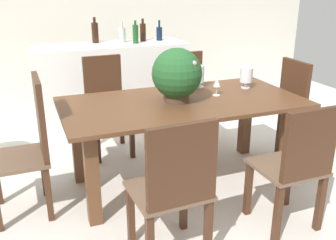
# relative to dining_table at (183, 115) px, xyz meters

# --- Properties ---
(ground_plane) EXTENTS (7.04, 7.04, 0.00)m
(ground_plane) POSITION_rel_dining_table_xyz_m (0.00, 0.07, -0.61)
(ground_plane) COLOR silver
(back_wall) EXTENTS (6.40, 0.10, 2.60)m
(back_wall) POSITION_rel_dining_table_xyz_m (0.00, 2.67, 0.69)
(back_wall) COLOR beige
(back_wall) RESTS_ON ground
(dining_table) EXTENTS (1.96, 0.97, 0.74)m
(dining_table) POSITION_rel_dining_table_xyz_m (0.00, 0.00, 0.00)
(dining_table) COLOR brown
(dining_table) RESTS_ON ground
(chair_far_left) EXTENTS (0.42, 0.46, 0.96)m
(chair_far_left) POSITION_rel_dining_table_xyz_m (-0.44, 0.91, -0.09)
(chair_far_left) COLOR #422616
(chair_far_left) RESTS_ON ground
(chair_far_right) EXTENTS (0.48, 0.49, 0.94)m
(chair_far_right) POSITION_rel_dining_table_xyz_m (0.44, 0.91, -0.10)
(chair_far_right) COLOR #422616
(chair_far_right) RESTS_ON ground
(chair_near_left) EXTENTS (0.48, 0.44, 0.95)m
(chair_near_left) POSITION_rel_dining_table_xyz_m (-0.44, -0.91, -0.09)
(chair_near_left) COLOR #422616
(chair_near_left) RESTS_ON ground
(chair_foot_end) EXTENTS (0.43, 0.41, 0.99)m
(chair_foot_end) POSITION_rel_dining_table_xyz_m (1.20, 0.00, -0.08)
(chair_foot_end) COLOR #422616
(chair_foot_end) RESTS_ON ground
(chair_head_end) EXTENTS (0.43, 0.46, 1.03)m
(chair_head_end) POSITION_rel_dining_table_xyz_m (-1.20, 0.00, -0.05)
(chair_head_end) COLOR #422616
(chair_head_end) RESTS_ON ground
(chair_near_right) EXTENTS (0.43, 0.43, 0.92)m
(chair_near_right) POSITION_rel_dining_table_xyz_m (0.44, -0.90, -0.10)
(chair_near_right) COLOR #422616
(chair_near_right) RESTS_ON ground
(flower_centerpiece) EXTENTS (0.40, 0.40, 0.43)m
(flower_centerpiece) POSITION_rel_dining_table_xyz_m (-0.06, -0.01, 0.35)
(flower_centerpiece) COLOR #4C3828
(flower_centerpiece) RESTS_ON dining_table
(crystal_vase_left) EXTENTS (0.10, 0.10, 0.15)m
(crystal_vase_left) POSITION_rel_dining_table_xyz_m (0.13, 0.27, 0.21)
(crystal_vase_left) COLOR silver
(crystal_vase_left) RESTS_ON dining_table
(crystal_vase_center_near) EXTENTS (0.09, 0.09, 0.20)m
(crystal_vase_center_near) POSITION_rel_dining_table_xyz_m (0.29, 0.32, 0.24)
(crystal_vase_center_near) COLOR silver
(crystal_vase_center_near) RESTS_ON dining_table
(crystal_vase_right) EXTENTS (0.11, 0.11, 0.19)m
(crystal_vase_right) POSITION_rel_dining_table_xyz_m (0.68, 0.15, 0.24)
(crystal_vase_right) COLOR silver
(crystal_vase_right) RESTS_ON dining_table
(wine_glass) EXTENTS (0.06, 0.06, 0.15)m
(wine_glass) POSITION_rel_dining_table_xyz_m (0.32, 0.03, 0.23)
(wine_glass) COLOR silver
(wine_glass) RESTS_ON dining_table
(kitchen_counter) EXTENTS (1.80, 0.59, 0.95)m
(kitchen_counter) POSITION_rel_dining_table_xyz_m (-0.20, 1.72, -0.14)
(kitchen_counter) COLOR white
(kitchen_counter) RESTS_ON ground
(wine_bottle_dark) EXTENTS (0.07, 0.07, 0.24)m
(wine_bottle_dark) POSITION_rel_dining_table_xyz_m (0.45, 1.80, 0.43)
(wine_bottle_dark) COLOR #0F1E38
(wine_bottle_dark) RESTS_ON kitchen_counter
(wine_bottle_amber) EXTENTS (0.07, 0.07, 0.27)m
(wine_bottle_amber) POSITION_rel_dining_table_xyz_m (0.24, 1.82, 0.45)
(wine_bottle_amber) COLOR black
(wine_bottle_amber) RESTS_ON kitchen_counter
(wine_bottle_clear) EXTENTS (0.07, 0.07, 0.26)m
(wine_bottle_clear) POSITION_rel_dining_table_xyz_m (0.11, 1.67, 0.45)
(wine_bottle_clear) COLOR #194C1E
(wine_bottle_clear) RESTS_ON kitchen_counter
(wine_bottle_green) EXTENTS (0.08, 0.08, 0.30)m
(wine_bottle_green) POSITION_rel_dining_table_xyz_m (-0.33, 1.88, 0.46)
(wine_bottle_green) COLOR black
(wine_bottle_green) RESTS_ON kitchen_counter
(wine_bottle_tall) EXTENTS (0.08, 0.08, 0.24)m
(wine_bottle_tall) POSITION_rel_dining_table_xyz_m (-0.02, 1.79, 0.43)
(wine_bottle_tall) COLOR #B2BFB7
(wine_bottle_tall) RESTS_ON kitchen_counter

